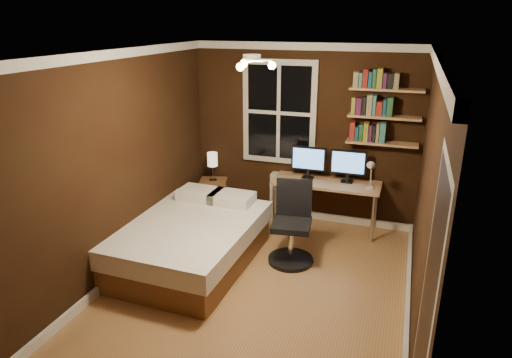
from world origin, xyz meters
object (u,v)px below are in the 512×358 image
(nightstand, at_px, (214,196))
(desk_lamp, at_px, (371,175))
(bedside_lamp, at_px, (213,167))
(office_chair, at_px, (292,232))
(bed, at_px, (191,241))
(monitor_left, at_px, (308,163))
(desk, at_px, (326,186))
(radiator, at_px, (286,196))
(monitor_right, at_px, (348,166))

(nightstand, xyz_separation_m, desk_lamp, (2.30, -0.21, 0.66))
(bedside_lamp, bearing_deg, office_chair, -35.57)
(office_chair, bearing_deg, nightstand, 137.07)
(bedside_lamp, bearing_deg, bed, -76.15)
(bed, xyz_separation_m, monitor_left, (1.06, 1.54, 0.63))
(bed, distance_m, desk, 2.02)
(desk, distance_m, monitor_left, 0.40)
(nightstand, xyz_separation_m, desk, (1.71, -0.04, 0.38))
(desk, relative_size, desk_lamp, 3.31)
(desk_lamp, bearing_deg, desk, 164.20)
(radiator, bearing_deg, monitor_right, -6.59)
(bedside_lamp, relative_size, desk, 0.30)
(bedside_lamp, bearing_deg, desk_lamp, -5.21)
(radiator, distance_m, monitor_left, 0.68)
(nightstand, xyz_separation_m, monitor_right, (1.98, 0.03, 0.67))
(bed, bearing_deg, radiator, 67.88)
(desk, bearing_deg, nightstand, 178.56)
(radiator, height_order, office_chair, office_chair)
(bedside_lamp, height_order, monitor_left, monitor_left)
(bed, height_order, monitor_left, monitor_left)
(monitor_left, relative_size, monitor_right, 1.00)
(radiator, xyz_separation_m, office_chair, (0.39, -1.20, 0.04))
(monitor_left, height_order, desk_lamp, monitor_left)
(radiator, distance_m, desk_lamp, 1.37)
(radiator, height_order, monitor_right, monitor_right)
(nightstand, relative_size, desk, 0.34)
(bed, distance_m, bedside_lamp, 1.62)
(bedside_lamp, distance_m, office_chair, 1.87)
(bedside_lamp, height_order, monitor_right, monitor_right)
(nightstand, bearing_deg, radiator, -9.42)
(bedside_lamp, distance_m, desk, 1.71)
(bed, distance_m, monitor_left, 1.98)
(monitor_left, xyz_separation_m, office_chair, (0.06, -1.10, -0.54))
(office_chair, bearing_deg, desk, 70.91)
(nightstand, distance_m, monitor_left, 1.58)
(desk, bearing_deg, desk_lamp, -15.80)
(nightstand, distance_m, monitor_right, 2.09)
(bed, distance_m, radiator, 1.80)
(monitor_left, relative_size, office_chair, 0.49)
(desk_lamp, bearing_deg, bedside_lamp, 174.79)
(desk, relative_size, monitor_right, 3.01)
(bed, relative_size, office_chair, 2.01)
(bedside_lamp, bearing_deg, radiator, 6.79)
(desk, bearing_deg, monitor_left, 165.15)
(monitor_left, xyz_separation_m, desk_lamp, (0.86, -0.24, -0.01))
(monitor_right, relative_size, desk_lamp, 1.10)
(monitor_left, bearing_deg, nightstand, -178.81)
(monitor_left, xyz_separation_m, monitor_right, (0.54, 0.00, 0.00))
(radiator, height_order, monitor_left, monitor_left)
(radiator, bearing_deg, desk_lamp, -15.89)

